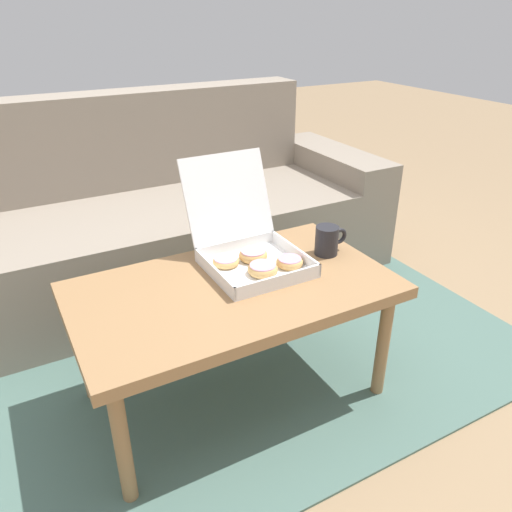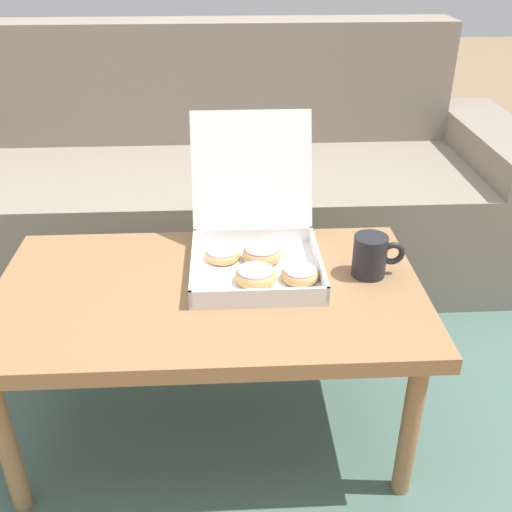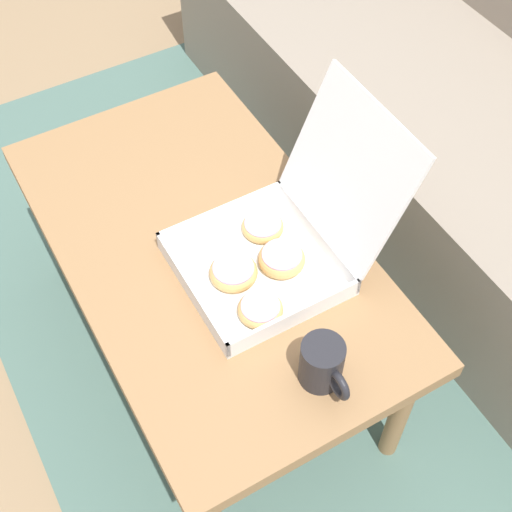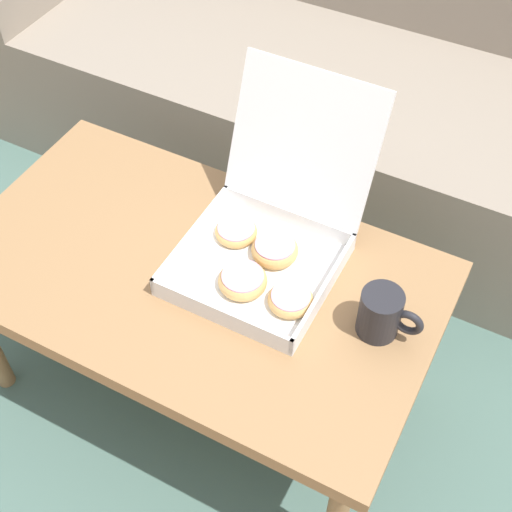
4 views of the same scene
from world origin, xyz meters
name	(u,v)px [view 1 (image 1 of 4)]	position (x,y,z in m)	size (l,w,h in m)	color
ground_plane	(219,371)	(0.00, 0.00, 0.00)	(12.00, 12.00, 0.00)	#937756
area_rug	(189,330)	(0.00, 0.30, 0.01)	(2.50, 1.92, 0.01)	#4C6B60
couch	(146,226)	(0.00, 0.81, 0.30)	(2.38, 0.82, 0.90)	gray
coffee_table	(234,298)	(0.00, -0.15, 0.41)	(1.03, 0.60, 0.46)	#997047
pastry_box	(250,248)	(0.12, -0.04, 0.52)	(0.32, 0.43, 0.34)	white
coffee_mug	(328,240)	(0.40, -0.11, 0.51)	(0.13, 0.08, 0.11)	#232328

